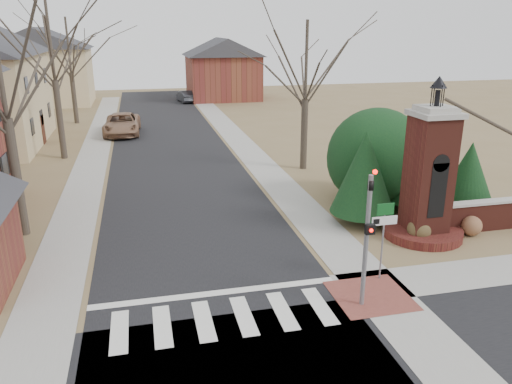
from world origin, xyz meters
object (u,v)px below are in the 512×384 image
object	(u,v)px
sign_post	(384,226)
distant_car	(186,96)
pickup_truck	(122,124)
brick_gate_monument	(427,186)
traffic_signal_pole	(368,228)

from	to	relation	value
sign_post	distant_car	world-z (taller)	sign_post
pickup_truck	distant_car	world-z (taller)	pickup_truck
brick_gate_monument	distant_car	xyz separation A→B (m)	(-5.67, 41.00, -1.50)
brick_gate_monument	pickup_truck	distance (m)	27.10
traffic_signal_pole	sign_post	distance (m)	2.02
pickup_truck	distant_car	distance (m)	18.23
brick_gate_monument	pickup_truck	world-z (taller)	brick_gate_monument
brick_gate_monument	pickup_truck	bearing A→B (deg)	117.27
traffic_signal_pole	pickup_truck	xyz separation A→B (m)	(-7.70, 28.48, -1.77)
sign_post	distant_car	xyz separation A→B (m)	(-2.26, 44.01, -1.28)
brick_gate_monument	pickup_truck	xyz separation A→B (m)	(-12.40, 24.06, -1.35)
sign_post	traffic_signal_pole	bearing A→B (deg)	-132.43
traffic_signal_pole	brick_gate_monument	world-z (taller)	brick_gate_monument
sign_post	pickup_truck	size ratio (longest dim) A/B	0.47
distant_car	traffic_signal_pole	bearing A→B (deg)	82.28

